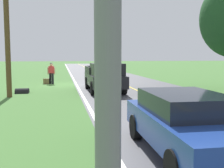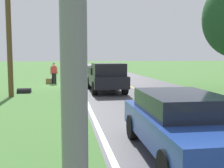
# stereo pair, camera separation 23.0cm
# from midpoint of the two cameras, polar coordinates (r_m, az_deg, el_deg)

# --- Properties ---
(ground_plane) EXTENTS (200.00, 200.00, 0.00)m
(ground_plane) POSITION_cam_midpoint_polar(r_m,az_deg,el_deg) (22.00, -9.05, -0.11)
(ground_plane) COLOR #427033
(road_surface) EXTENTS (7.81, 120.00, 0.00)m
(road_surface) POSITION_cam_midpoint_polar(r_m,az_deg,el_deg) (22.52, 2.88, 0.10)
(road_surface) COLOR #47474C
(road_surface) RESTS_ON ground
(lane_edge_line) EXTENTS (0.16, 117.60, 0.00)m
(lane_edge_line) POSITION_cam_midpoint_polar(r_m,az_deg,el_deg) (22.03, -6.63, -0.06)
(lane_edge_line) COLOR silver
(lane_edge_line) RESTS_ON ground
(lane_centre_line) EXTENTS (0.14, 117.60, 0.00)m
(lane_centre_line) POSITION_cam_midpoint_polar(r_m,az_deg,el_deg) (22.52, 2.88, 0.10)
(lane_centre_line) COLOR gold
(lane_centre_line) RESTS_ON ground
(hitchhiker_walking) EXTENTS (0.62, 0.53, 1.75)m
(hitchhiker_walking) POSITION_cam_midpoint_polar(r_m,az_deg,el_deg) (22.73, -11.71, 2.51)
(hitchhiker_walking) COLOR black
(hitchhiker_walking) RESTS_ON ground
(suitcase_carried) EXTENTS (0.48, 0.24, 0.44)m
(suitcase_carried) POSITION_cam_midpoint_polar(r_m,az_deg,el_deg) (22.77, -12.75, 0.58)
(suitcase_carried) COLOR brown
(suitcase_carried) RESTS_ON ground
(pickup_truck_passing) EXTENTS (2.12, 5.41, 1.82)m
(pickup_truck_passing) POSITION_cam_midpoint_polar(r_m,az_deg,el_deg) (17.33, -0.82, 1.58)
(pickup_truck_passing) COLOR black
(pickup_truck_passing) RESTS_ON ground
(sedan_ahead_same_lane) EXTENTS (2.01, 4.44, 1.41)m
(sedan_ahead_same_lane) POSITION_cam_midpoint_polar(r_m,az_deg,el_deg) (6.48, 15.45, -7.75)
(sedan_ahead_same_lane) COLOR navy
(sedan_ahead_same_lane) RESTS_ON ground
(utility_pole_roadside) EXTENTS (0.28, 0.28, 8.98)m
(utility_pole_roadside) POSITION_cam_midpoint_polar(r_m,az_deg,el_deg) (16.17, -20.44, 13.44)
(utility_pole_roadside) COLOR brown
(utility_pole_roadside) RESTS_ON ground
(drainage_culvert) EXTENTS (0.80, 0.60, 0.60)m
(drainage_culvert) POSITION_cam_midpoint_polar(r_m,az_deg,el_deg) (17.58, -17.48, -1.80)
(drainage_culvert) COLOR black
(drainage_culvert) RESTS_ON ground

